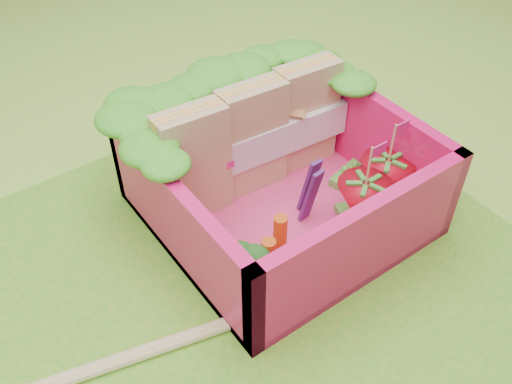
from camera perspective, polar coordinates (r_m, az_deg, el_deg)
The scene contains 13 objects.
ground at distance 2.94m, azimuth 0.52°, elevation -8.12°, with size 14.00×14.00×0.00m, color #A4D13B.
placemat at distance 2.93m, azimuth 0.52°, elevation -7.94°, with size 2.60×2.60×0.03m, color #59AD27.
bento_floor at distance 3.17m, azimuth 2.34°, elevation -1.83°, with size 1.30×1.30×0.05m, color #E83B79.
bento_box at distance 3.00m, azimuth 2.47°, elevation 1.56°, with size 1.30×1.30×0.55m.
lettuce_ruffle at distance 3.10m, azimuth -2.61°, elevation 10.74°, with size 1.43×0.77×0.11m.
sandwich_stack at distance 3.10m, azimuth -0.30°, elevation 5.38°, with size 1.17×0.26×0.64m.
broccoli at distance 2.65m, azimuth -1.43°, elevation -7.32°, with size 0.30×0.30×0.24m.
carrot_sticks at distance 2.78m, azimuth 1.87°, elevation -5.50°, with size 0.20×0.14×0.26m.
purple_wedges at distance 2.98m, azimuth 5.42°, elevation 0.13°, with size 0.12×0.09×0.38m.
strawberry_left at distance 3.00m, azimuth 10.59°, elevation -1.22°, with size 0.29×0.29×0.53m.
strawberry_right at distance 3.16m, azimuth 12.73°, elevation 1.07°, with size 0.28×0.28×0.52m.
snap_peas at distance 3.23m, azimuth 10.40°, elevation -0.43°, with size 0.54×0.57×0.05m.
chopsticks at distance 2.67m, azimuth -16.11°, elevation -16.75°, with size 2.00×0.53×0.04m.
Camera 1 is at (-1.10, -1.48, 2.29)m, focal length 40.00 mm.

